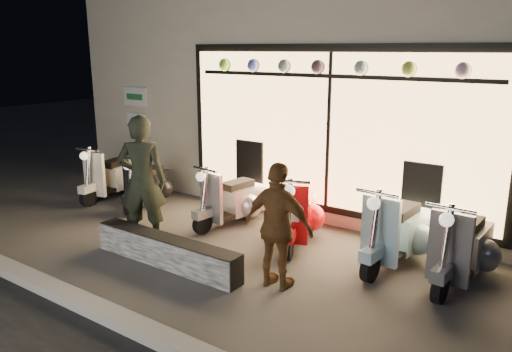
{
  "coord_description": "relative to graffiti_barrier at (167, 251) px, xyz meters",
  "views": [
    {
      "loc": [
        4.27,
        -5.01,
        2.81
      ],
      "look_at": [
        0.35,
        0.6,
        1.05
      ],
      "focal_mm": 35.0,
      "sensor_mm": 36.0,
      "label": 1
    }
  ],
  "objects": [
    {
      "name": "ground",
      "position": [
        0.22,
        0.65,
        -0.2
      ],
      "size": [
        40.0,
        40.0,
        0.0
      ],
      "primitive_type": "plane",
      "color": "#383533",
      "rests_on": "ground"
    },
    {
      "name": "kerb",
      "position": [
        0.22,
        -1.35,
        -0.14
      ],
      "size": [
        40.0,
        0.25,
        0.12
      ],
      "primitive_type": "cube",
      "color": "slate",
      "rests_on": "ground"
    },
    {
      "name": "shop_building",
      "position": [
        0.23,
        5.63,
        1.9
      ],
      "size": [
        10.2,
        6.23,
        4.2
      ],
      "color": "beige",
      "rests_on": "ground"
    },
    {
      "name": "graffiti_barrier",
      "position": [
        0.0,
        0.0,
        0.0
      ],
      "size": [
        2.35,
        0.28,
        0.4
      ],
      "primitive_type": "cube",
      "color": "black",
      "rests_on": "ground"
    },
    {
      "name": "scooter_silver",
      "position": [
        -0.28,
        1.87,
        0.2
      ],
      "size": [
        0.57,
        1.4,
        0.99
      ],
      "rotation": [
        0.0,
        0.0,
        -0.14
      ],
      "color": "black",
      "rests_on": "ground"
    },
    {
      "name": "scooter_red",
      "position": [
        0.94,
        1.79,
        0.23
      ],
      "size": [
        0.85,
        1.46,
        1.06
      ],
      "rotation": [
        0.0,
        0.0,
        0.39
      ],
      "color": "black",
      "rests_on": "ground"
    },
    {
      "name": "scooter_black",
      "position": [
        -2.17,
        1.76,
        0.19
      ],
      "size": [
        0.69,
        1.34,
        0.96
      ],
      "rotation": [
        0.0,
        0.0,
        0.3
      ],
      "color": "black",
      "rests_on": "ground"
    },
    {
      "name": "scooter_cream",
      "position": [
        -3.13,
        1.75,
        0.21
      ],
      "size": [
        0.61,
        1.44,
        1.02
      ],
      "rotation": [
        0.0,
        0.0,
        0.16
      ],
      "color": "black",
      "rests_on": "ground"
    },
    {
      "name": "scooter_blue",
      "position": [
        2.45,
        1.89,
        0.24
      ],
      "size": [
        0.55,
        1.53,
        1.09
      ],
      "rotation": [
        0.0,
        0.0,
        -0.07
      ],
      "color": "black",
      "rests_on": "ground"
    },
    {
      "name": "scooter_grey",
      "position": [
        3.3,
        1.83,
        0.23
      ],
      "size": [
        0.52,
        1.5,
        1.08
      ],
      "rotation": [
        0.0,
        0.0,
        -0.05
      ],
      "color": "black",
      "rests_on": "ground"
    },
    {
      "name": "man",
      "position": [
        -0.84,
        0.39,
        0.75
      ],
      "size": [
        0.83,
        0.77,
        1.91
      ],
      "primitive_type": "imported",
      "rotation": [
        0.0,
        0.0,
        3.74
      ],
      "color": "black",
      "rests_on": "ground"
    },
    {
      "name": "woman",
      "position": [
        1.54,
        0.32,
        0.57
      ],
      "size": [
        0.91,
        0.4,
        1.54
      ],
      "primitive_type": "imported",
      "rotation": [
        0.0,
        0.0,
        3.16
      ],
      "color": "brown",
      "rests_on": "ground"
    }
  ]
}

